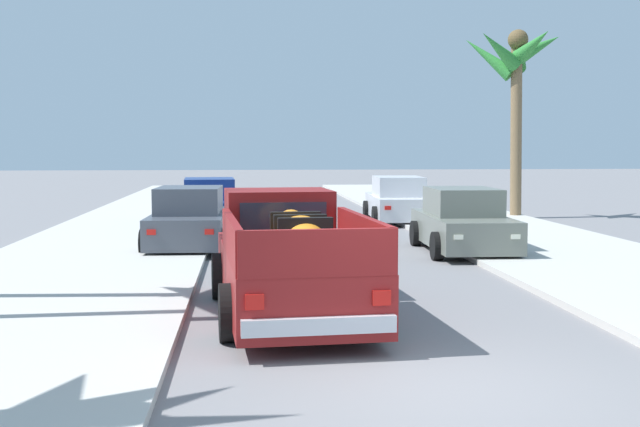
% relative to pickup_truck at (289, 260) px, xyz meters
% --- Properties ---
extents(ground_plane, '(160.00, 160.00, 0.00)m').
position_rel_pickup_truck_xyz_m(ground_plane, '(1.36, -3.82, -0.81)').
color(ground_plane, slate).
extents(sidewalk_left, '(4.90, 60.00, 0.12)m').
position_rel_pickup_truck_xyz_m(sidewalk_left, '(-3.99, 8.18, -0.75)').
color(sidewalk_left, beige).
rests_on(sidewalk_left, ground).
extents(sidewalk_right, '(4.90, 60.00, 0.12)m').
position_rel_pickup_truck_xyz_m(sidewalk_right, '(6.71, 8.18, -0.75)').
color(sidewalk_right, beige).
rests_on(sidewalk_right, ground).
extents(curb_left, '(0.16, 60.00, 0.10)m').
position_rel_pickup_truck_xyz_m(curb_left, '(-2.94, 8.18, -0.76)').
color(curb_left, silver).
rests_on(curb_left, ground).
extents(curb_right, '(0.16, 60.00, 0.10)m').
position_rel_pickup_truck_xyz_m(curb_right, '(5.66, 8.18, -0.76)').
color(curb_right, silver).
rests_on(curb_right, ground).
extents(pickup_truck, '(2.48, 5.33, 1.80)m').
position_rel_pickup_truck_xyz_m(pickup_truck, '(0.00, 0.00, 0.00)').
color(pickup_truck, maroon).
rests_on(pickup_truck, ground).
extents(car_left_near, '(2.13, 4.31, 1.54)m').
position_rel_pickup_truck_xyz_m(car_left_near, '(4.54, 6.61, -0.10)').
color(car_left_near, slate).
rests_on(car_left_near, ground).
extents(car_right_near, '(2.19, 4.33, 1.54)m').
position_rel_pickup_truck_xyz_m(car_right_near, '(-1.77, 13.10, -0.10)').
color(car_right_near, navy).
rests_on(car_right_near, ground).
extents(car_left_mid, '(2.12, 4.30, 1.54)m').
position_rel_pickup_truck_xyz_m(car_left_mid, '(-2.02, 7.82, -0.10)').
color(car_left_mid, '#474C56').
rests_on(car_left_mid, ground).
extents(car_right_mid, '(2.16, 4.32, 1.54)m').
position_rel_pickup_truck_xyz_m(car_right_mid, '(4.44, 14.15, -0.10)').
color(car_right_mid, silver).
rests_on(car_right_mid, ground).
extents(palm_tree_left_mid, '(3.46, 3.26, 6.62)m').
position_rel_pickup_truck_xyz_m(palm_tree_left_mid, '(8.78, 15.33, 4.44)').
color(palm_tree_left_mid, brown).
rests_on(palm_tree_left_mid, ground).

